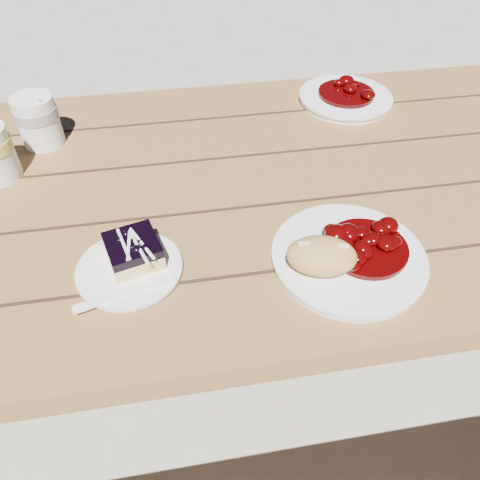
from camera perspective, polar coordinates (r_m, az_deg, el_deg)
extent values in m
plane|color=#A6A196|center=(1.49, -4.60, -16.84)|extent=(60.00, 60.00, 0.00)
cube|color=brown|center=(0.92, -7.16, 5.23)|extent=(2.00, 0.80, 0.05)
cube|color=brown|center=(1.66, 24.99, 4.91)|extent=(0.07, 0.07, 0.70)
cube|color=brown|center=(1.62, -8.08, 11.86)|extent=(1.80, 0.25, 0.04)
cube|color=brown|center=(1.93, 17.27, 7.82)|extent=(0.06, 0.06, 0.42)
cylinder|color=white|center=(0.77, 13.05, -2.17)|extent=(0.24, 0.24, 0.02)
ellipsoid|color=tan|center=(0.71, 9.90, -1.93)|extent=(0.12, 0.10, 0.06)
cylinder|color=white|center=(0.76, -13.29, -3.56)|extent=(0.16, 0.16, 0.01)
cube|color=#F1D483|center=(0.75, -12.76, -1.72)|extent=(0.10, 0.10, 0.03)
cube|color=black|center=(0.74, -13.01, -0.60)|extent=(0.10, 0.10, 0.02)
cylinder|color=white|center=(1.08, -23.37, 13.18)|extent=(0.08, 0.08, 0.10)
cylinder|color=white|center=(1.20, 12.71, 16.47)|extent=(0.22, 0.22, 0.02)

